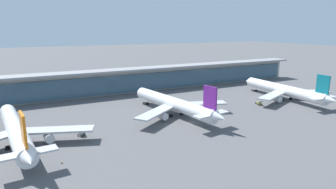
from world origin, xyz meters
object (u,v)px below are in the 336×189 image
at_px(airliner_left_stand, 16,131).
at_px(service_truck_under_wing_olive, 80,129).
at_px(service_truck_by_tail_olive, 259,103).
at_px(airliner_centre_stand, 174,104).
at_px(airliner_right_stand, 285,90).
at_px(safety_cone_bravo, 62,163).

xyz_separation_m(airliner_left_stand, service_truck_under_wing_olive, (21.44, 2.61, -3.79)).
distance_m(service_truck_under_wing_olive, service_truck_by_tail_olive, 93.13).
xyz_separation_m(airliner_centre_stand, service_truck_by_tail_olive, (49.30, -3.58, -4.69)).
distance_m(airliner_centre_stand, service_truck_under_wing_olive, 44.21).
bearing_deg(airliner_right_stand, service_truck_by_tail_olive, -176.25).
distance_m(airliner_left_stand, airliner_right_stand, 135.22).
distance_m(airliner_left_stand, safety_cone_bravo, 24.56).
xyz_separation_m(airliner_left_stand, airliner_centre_stand, (65.26, 7.07, 0.00)).
height_order(airliner_centre_stand, service_truck_under_wing_olive, airliner_centre_stand).
xyz_separation_m(airliner_right_stand, safety_cone_bravo, (-123.60, -25.90, -5.18)).
distance_m(airliner_left_stand, service_truck_under_wing_olive, 21.93).
bearing_deg(service_truck_by_tail_olive, airliner_right_stand, 3.75).
bearing_deg(airliner_right_stand, service_truck_under_wing_olive, -178.87).
relative_size(airliner_left_stand, service_truck_under_wing_olive, 7.54).
distance_m(airliner_centre_stand, service_truck_by_tail_olive, 49.65).
height_order(airliner_right_stand, service_truck_under_wing_olive, airliner_right_stand).
height_order(airliner_left_stand, airliner_centre_stand, same).
bearing_deg(safety_cone_bravo, service_truck_under_wing_olive, 67.29).
height_order(airliner_right_stand, safety_cone_bravo, airliner_right_stand).
xyz_separation_m(airliner_left_stand, service_truck_by_tail_olive, (114.56, 3.50, -4.69)).
height_order(service_truck_by_tail_olive, safety_cone_bravo, service_truck_by_tail_olive).
relative_size(service_truck_by_tail_olive, safety_cone_bravo, 9.78).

